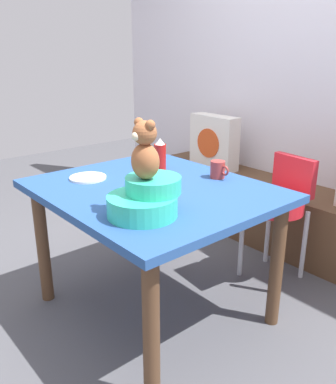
% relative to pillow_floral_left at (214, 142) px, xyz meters
% --- Properties ---
extents(ground_plane, '(8.00, 8.00, 0.00)m').
position_rel_pillow_floral_left_xyz_m(ground_plane, '(0.74, -1.23, -0.68)').
color(ground_plane, '#4C4C51').
extents(back_wall, '(4.40, 0.10, 2.60)m').
position_rel_pillow_floral_left_xyz_m(back_wall, '(0.74, 0.29, 0.62)').
color(back_wall, silver).
rests_on(back_wall, ground_plane).
extents(window_bench, '(2.60, 0.44, 0.46)m').
position_rel_pillow_floral_left_xyz_m(window_bench, '(0.74, 0.02, -0.45)').
color(window_bench, brown).
rests_on(window_bench, ground_plane).
extents(pillow_floral_left, '(0.44, 0.15, 0.44)m').
position_rel_pillow_floral_left_xyz_m(pillow_floral_left, '(0.00, 0.00, 0.00)').
color(pillow_floral_left, white).
rests_on(pillow_floral_left, window_bench).
extents(dining_table, '(1.18, 1.01, 0.74)m').
position_rel_pillow_floral_left_xyz_m(dining_table, '(0.74, -1.23, -0.04)').
color(dining_table, '#264C8C').
rests_on(dining_table, ground_plane).
extents(highchair, '(0.35, 0.48, 0.79)m').
position_rel_pillow_floral_left_xyz_m(highchair, '(0.94, -0.42, -0.16)').
color(highchair, red).
rests_on(highchair, ground_plane).
extents(infant_seat_teal, '(0.30, 0.33, 0.16)m').
position_rel_pillow_floral_left_xyz_m(infant_seat_teal, '(1.01, -1.49, 0.13)').
color(infant_seat_teal, '#2FC29C').
rests_on(infant_seat_teal, dining_table).
extents(teddy_bear, '(0.13, 0.12, 0.25)m').
position_rel_pillow_floral_left_xyz_m(teddy_bear, '(1.01, -1.49, 0.34)').
color(teddy_bear, '#9B5A34').
rests_on(teddy_bear, infant_seat_teal).
extents(ketchup_bottle, '(0.07, 0.07, 0.18)m').
position_rel_pillow_floral_left_xyz_m(ketchup_bottle, '(0.51, -1.00, 0.15)').
color(ketchup_bottle, red).
rests_on(ketchup_bottle, dining_table).
extents(coffee_mug, '(0.12, 0.08, 0.09)m').
position_rel_pillow_floral_left_xyz_m(coffee_mug, '(0.84, -0.87, 0.11)').
color(coffee_mug, '#9E332D').
rests_on(coffee_mug, dining_table).
extents(dinner_plate_near, '(0.20, 0.20, 0.01)m').
position_rel_pillow_floral_left_xyz_m(dinner_plate_near, '(0.39, -1.42, 0.07)').
color(dinner_plate_near, white).
rests_on(dinner_plate_near, dining_table).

